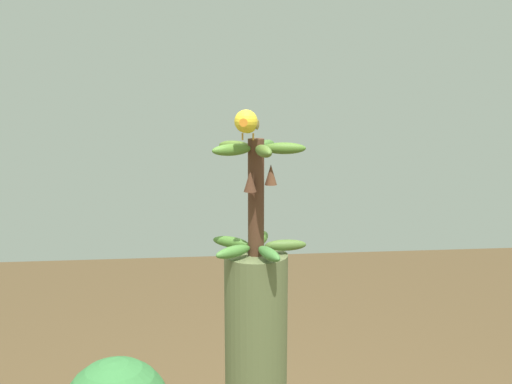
# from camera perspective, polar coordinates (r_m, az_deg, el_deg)

# --- Properties ---
(banana_bunch) EXTENTS (0.29, 0.28, 0.34)m
(banana_bunch) POSITION_cam_1_polar(r_m,az_deg,el_deg) (1.65, 0.03, -0.45)
(banana_bunch) COLOR #4C2D1E
(banana_bunch) RESTS_ON banana_tree
(perched_bird) EXTENTS (0.21, 0.08, 0.09)m
(perched_bird) POSITION_cam_1_polar(r_m,az_deg,el_deg) (1.56, -0.90, 6.89)
(perched_bird) COLOR #C68933
(perched_bird) RESTS_ON banana_bunch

